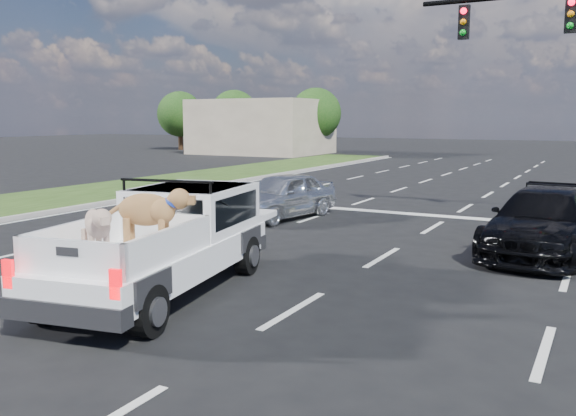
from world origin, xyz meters
name	(u,v)px	position (x,y,z in m)	size (l,w,h in m)	color
ground	(198,295)	(0.00, 0.00, 0.00)	(160.00, 160.00, 0.00)	black
road_markings	(351,230)	(0.00, 6.56, 0.01)	(17.75, 60.00, 0.01)	silver
grass_median_left	(28,203)	(-11.50, 6.00, 0.05)	(5.00, 60.00, 0.10)	#253C12
curb_left	(80,207)	(-9.05, 6.00, 0.07)	(0.15, 60.00, 0.14)	#A09992
building_left	(262,127)	(-20.00, 36.00, 2.20)	(10.00, 8.00, 4.40)	#C3B195
tree_far_a	(180,114)	(-30.00, 38.00, 3.29)	(4.20, 4.20, 5.40)	#332114
tree_far_b	(234,114)	(-24.00, 38.00, 3.29)	(4.20, 4.20, 5.40)	#332114
tree_far_c	(316,114)	(-16.00, 38.00, 3.29)	(4.20, 4.20, 5.40)	#332114
pickup_truck	(167,239)	(-0.56, -0.08, 0.89)	(2.63, 5.24, 1.88)	black
silver_sedan	(282,195)	(-2.54, 7.50, 0.66)	(1.57, 3.90, 1.33)	silver
black_coupe	(543,222)	(4.63, 5.92, 0.69)	(1.93, 4.74, 1.37)	black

